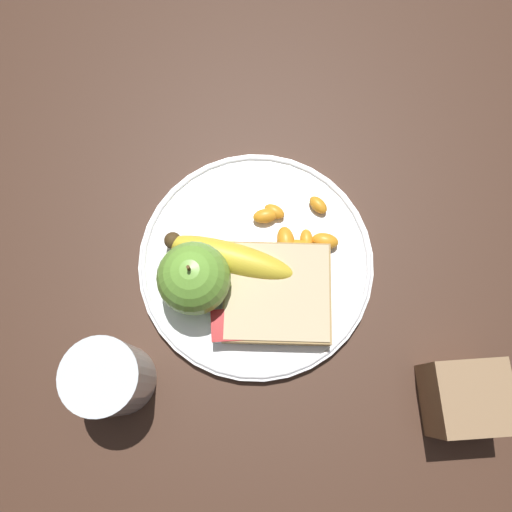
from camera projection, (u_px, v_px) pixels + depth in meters
ground_plane at (256, 263)px, 0.60m from camera, size 3.00×3.00×0.00m
plate at (256, 262)px, 0.59m from camera, size 0.28×0.28×0.01m
juice_glass at (112, 378)px, 0.52m from camera, size 0.08×0.08×0.09m
apple at (194, 278)px, 0.54m from camera, size 0.08×0.08×0.09m
banana at (228, 255)px, 0.57m from camera, size 0.15×0.08×0.04m
bread_slice at (277, 293)px, 0.56m from camera, size 0.13×0.13×0.02m
fork at (238, 258)px, 0.58m from camera, size 0.03×0.16×0.00m
jam_packet at (231, 326)px, 0.55m from camera, size 0.04×0.04×0.02m
orange_segment_0 at (265, 216)px, 0.59m from camera, size 0.03×0.02×0.02m
orange_segment_1 at (300, 248)px, 0.58m from camera, size 0.03×0.03×0.02m
orange_segment_2 at (286, 241)px, 0.58m from camera, size 0.02×0.04×0.02m
orange_segment_3 at (318, 205)px, 0.60m from camera, size 0.03×0.03×0.01m
orange_segment_4 at (325, 241)px, 0.58m from camera, size 0.04×0.03×0.02m
orange_segment_5 at (274, 211)px, 0.60m from camera, size 0.03×0.03×0.01m
orange_segment_6 at (306, 240)px, 0.59m from camera, size 0.02×0.03×0.01m
orange_segment_7 at (270, 258)px, 0.58m from camera, size 0.03×0.04×0.02m
condiment_caddy at (465, 398)px, 0.52m from camera, size 0.08×0.08×0.07m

